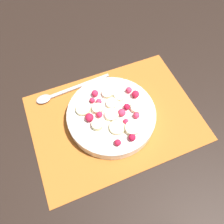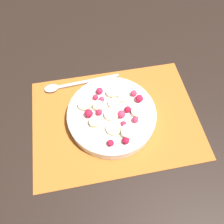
# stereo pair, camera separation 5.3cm
# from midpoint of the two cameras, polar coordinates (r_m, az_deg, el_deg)

# --- Properties ---
(ground_plane) EXTENTS (3.00, 3.00, 0.00)m
(ground_plane) POSITION_cam_midpoint_polar(r_m,az_deg,el_deg) (0.57, -1.91, -1.87)
(ground_plane) COLOR black
(placemat) EXTENTS (0.43, 0.31, 0.01)m
(placemat) POSITION_cam_midpoint_polar(r_m,az_deg,el_deg) (0.57, -1.92, -1.73)
(placemat) COLOR #B26023
(placemat) RESTS_ON ground_plane
(fruit_bowl) EXTENTS (0.22, 0.22, 0.05)m
(fruit_bowl) POSITION_cam_midpoint_polar(r_m,az_deg,el_deg) (0.55, -2.74, -1.27)
(fruit_bowl) COLOR white
(fruit_bowl) RESTS_ON placemat
(spoon) EXTENTS (0.22, 0.03, 0.01)m
(spoon) POSITION_cam_midpoint_polar(r_m,az_deg,el_deg) (0.63, -16.00, 4.52)
(spoon) COLOR #B2B2B7
(spoon) RESTS_ON placemat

